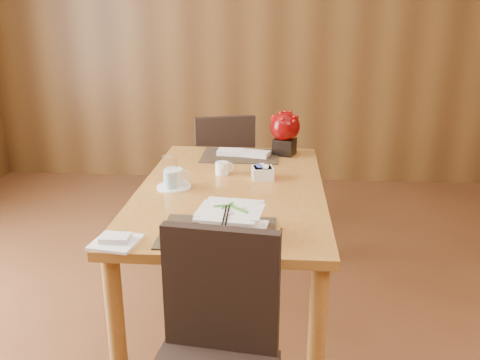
# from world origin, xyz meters

# --- Properties ---
(back_wall) EXTENTS (5.00, 0.02, 2.80)m
(back_wall) POSITION_xyz_m (0.00, 3.00, 1.40)
(back_wall) COLOR brown
(back_wall) RESTS_ON ground
(dining_table) EXTENTS (0.90, 1.50, 0.75)m
(dining_table) POSITION_xyz_m (0.00, 0.60, 0.65)
(dining_table) COLOR #B27731
(dining_table) RESTS_ON ground
(placemat_near) EXTENTS (0.45, 0.33, 0.01)m
(placemat_near) POSITION_xyz_m (0.00, 0.05, 0.75)
(placemat_near) COLOR black
(placemat_near) RESTS_ON dining_table
(placemat_far) EXTENTS (0.45, 0.33, 0.01)m
(placemat_far) POSITION_xyz_m (0.00, 1.15, 0.75)
(placemat_far) COLOR black
(placemat_far) RESTS_ON dining_table
(soup_setting) EXTENTS (0.29, 0.29, 0.11)m
(soup_setting) POSITION_xyz_m (0.05, 0.04, 0.80)
(soup_setting) COLOR white
(soup_setting) RESTS_ON dining_table
(coffee_cup) EXTENTS (0.17, 0.17, 0.10)m
(coffee_cup) POSITION_xyz_m (-0.28, 0.56, 0.79)
(coffee_cup) COLOR white
(coffee_cup) RESTS_ON dining_table
(water_glass) EXTENTS (0.08, 0.08, 0.17)m
(water_glass) POSITION_xyz_m (-0.29, 0.53, 0.84)
(water_glass) COLOR silver
(water_glass) RESTS_ON dining_table
(creamer_jug) EXTENTS (0.11, 0.11, 0.07)m
(creamer_jug) POSITION_xyz_m (-0.07, 0.80, 0.78)
(creamer_jug) COLOR white
(creamer_jug) RESTS_ON dining_table
(sugar_caddy) EXTENTS (0.12, 0.12, 0.06)m
(sugar_caddy) POSITION_xyz_m (0.15, 0.73, 0.78)
(sugar_caddy) COLOR white
(sugar_caddy) RESTS_ON dining_table
(berry_decor) EXTENTS (0.18, 0.18, 0.26)m
(berry_decor) POSITION_xyz_m (0.26, 1.21, 0.90)
(berry_decor) COLOR black
(berry_decor) RESTS_ON dining_table
(napkins_far) EXTENTS (0.32, 0.16, 0.03)m
(napkins_far) POSITION_xyz_m (0.03, 1.15, 0.77)
(napkins_far) COLOR white
(napkins_far) RESTS_ON dining_table
(bread_plate) EXTENTS (0.19, 0.19, 0.01)m
(bread_plate) POSITION_xyz_m (-0.37, -0.07, 0.76)
(bread_plate) COLOR white
(bread_plate) RESTS_ON dining_table
(near_chair) EXTENTS (0.47, 0.47, 0.90)m
(near_chair) POSITION_xyz_m (0.03, -0.35, 0.51)
(near_chair) COLOR black
(near_chair) RESTS_ON ground
(far_chair) EXTENTS (0.52, 0.52, 0.91)m
(far_chair) POSITION_xyz_m (-0.16, 1.65, 0.51)
(far_chair) COLOR black
(far_chair) RESTS_ON ground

